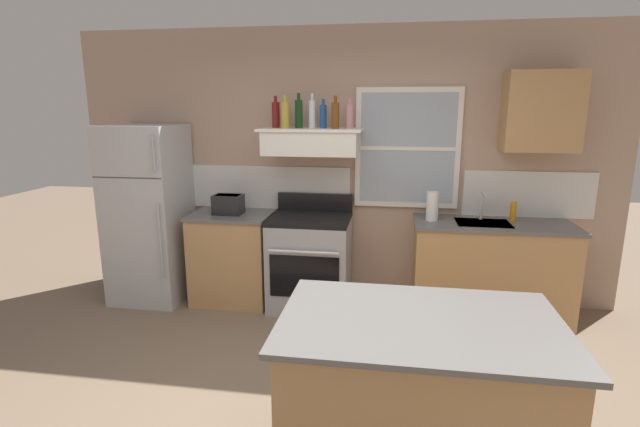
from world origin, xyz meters
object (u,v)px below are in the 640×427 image
stove_range (310,261)px  bottle_blue_liqueur (323,116)px  bottle_clear_tall (312,114)px  bottle_amber_wine (335,115)px  paper_towel_roll (432,206)px  bottle_champagne_gold_foil (285,114)px  bottle_rose_pink (349,116)px  dish_soap_bottle (513,211)px  refrigerator (149,214)px  toaster (228,204)px  bottle_red_label_wine (276,114)px  bottle_dark_green_wine (299,113)px  kitchen_island (416,400)px

stove_range → bottle_blue_liqueur: (0.11, 0.11, 1.39)m
bottle_clear_tall → bottle_amber_wine: (0.22, -0.05, -0.01)m
bottle_blue_liqueur → paper_towel_roll: bottle_blue_liqueur is taller
bottle_champagne_gold_foil → bottle_rose_pink: 0.60m
stove_range → dish_soap_bottle: same height
bottle_rose_pink → dish_soap_bottle: 1.75m
bottle_champagne_gold_foil → bottle_blue_liqueur: (0.35, 0.06, -0.01)m
dish_soap_bottle → paper_towel_roll: bearing=-172.3°
bottle_amber_wine → bottle_rose_pink: bearing=18.3°
refrigerator → stove_range: (1.65, 0.02, -0.42)m
dish_soap_bottle → toaster: bearing=-177.3°
bottle_red_label_wine → bottle_dark_green_wine: bottle_dark_green_wine is taller
bottle_clear_tall → bottle_blue_liqueur: bearing=9.0°
bottle_dark_green_wine → bottle_clear_tall: 0.13m
bottle_red_label_wine → dish_soap_bottle: 2.40m
bottle_dark_green_wine → bottle_rose_pink: size_ratio=1.18×
refrigerator → bottle_amber_wine: (1.88, 0.07, 0.98)m
bottle_amber_wine → kitchen_island: 2.67m
bottle_dark_green_wine → kitchen_island: 2.83m
bottle_champagne_gold_foil → bottle_clear_tall: 0.25m
refrigerator → paper_towel_roll: refrigerator is taller
bottle_amber_wine → dish_soap_bottle: bearing=3.2°
bottle_rose_pink → kitchen_island: bottle_rose_pink is taller
bottle_clear_tall → refrigerator: bearing=-176.0°
bottle_dark_green_wine → bottle_clear_tall: size_ratio=1.02×
bottle_amber_wine → refrigerator: bearing=-177.9°
bottle_blue_liqueur → bottle_rose_pink: bearing=-5.5°
bottle_red_label_wine → bottle_blue_liqueur: bearing=-4.4°
bottle_rose_pink → paper_towel_roll: bearing=-3.6°
bottle_dark_green_wine → toaster: bearing=-172.3°
kitchen_island → stove_range: bearing=113.9°
bottle_rose_pink → kitchen_island: bearing=-75.3°
bottle_clear_tall → bottle_blue_liqueur: (0.10, 0.02, -0.02)m
refrigerator → kitchen_island: bearing=-38.9°
bottle_red_label_wine → bottle_amber_wine: 0.60m
bottle_amber_wine → dish_soap_bottle: 1.87m
bottle_blue_liqueur → kitchen_island: 2.75m
dish_soap_bottle → kitchen_island: (-0.95, -2.24, -0.54)m
bottle_clear_tall → paper_towel_roll: (1.13, -0.06, -0.83)m
bottle_blue_liqueur → kitchen_island: (0.82, -2.22, -1.40)m
refrigerator → bottle_red_label_wine: size_ratio=5.93×
bottle_rose_pink → dish_soap_bottle: bearing=1.9°
paper_towel_roll → kitchen_island: (-0.21, -2.14, -0.59)m
stove_range → bottle_rose_pink: (0.36, 0.09, 1.40)m
stove_range → paper_towel_roll: paper_towel_roll is taller
refrigerator → stove_range: size_ratio=1.63×
kitchen_island → refrigerator: bearing=141.1°
toaster → bottle_red_label_wine: (0.46, 0.14, 0.86)m
bottle_red_label_wine → bottle_rose_pink: 0.71m
bottle_blue_liqueur → bottle_rose_pink: size_ratio=0.98×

